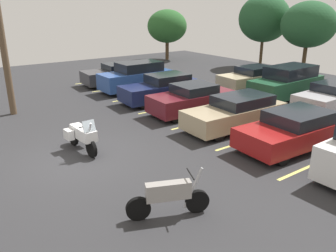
{
  "coord_description": "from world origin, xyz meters",
  "views": [
    {
      "loc": [
        10.71,
        -3.8,
        5.1
      ],
      "look_at": [
        1.02,
        3.12,
        0.89
      ],
      "focal_mm": 36.53,
      "sensor_mm": 36.0,
      "label": 1
    }
  ],
  "objects_px": {
    "motorcycle_touring": "(82,135)",
    "car_tan": "(236,112)",
    "car_blue": "(136,77)",
    "car_charcoal": "(117,74)",
    "car_navy": "(164,88)",
    "utility_pole": "(0,24)",
    "car_red": "(295,129)",
    "motorcycle_second": "(169,196)",
    "car_far_champagne": "(253,78)",
    "car_far_green": "(287,83)",
    "car_far_silver": "(334,96)",
    "car_maroon": "(192,99)"
  },
  "relations": [
    {
      "from": "car_charcoal",
      "to": "car_navy",
      "type": "distance_m",
      "value": 5.52
    },
    {
      "from": "motorcycle_touring",
      "to": "car_maroon",
      "type": "relative_size",
      "value": 0.48
    },
    {
      "from": "car_far_green",
      "to": "car_red",
      "type": "bearing_deg",
      "value": -51.47
    },
    {
      "from": "motorcycle_touring",
      "to": "utility_pole",
      "type": "xyz_separation_m",
      "value": [
        -6.41,
        -1.02,
        3.67
      ]
    },
    {
      "from": "car_navy",
      "to": "motorcycle_touring",
      "type": "bearing_deg",
      "value": -57.95
    },
    {
      "from": "car_navy",
      "to": "car_far_green",
      "type": "height_order",
      "value": "car_far_green"
    },
    {
      "from": "car_far_green",
      "to": "car_maroon",
      "type": "bearing_deg",
      "value": -97.8
    },
    {
      "from": "car_blue",
      "to": "utility_pole",
      "type": "distance_m",
      "value": 8.3
    },
    {
      "from": "car_charcoal",
      "to": "car_far_champagne",
      "type": "distance_m",
      "value": 9.08
    },
    {
      "from": "car_blue",
      "to": "car_maroon",
      "type": "relative_size",
      "value": 1.03
    },
    {
      "from": "car_charcoal",
      "to": "utility_pole",
      "type": "height_order",
      "value": "utility_pole"
    },
    {
      "from": "motorcycle_touring",
      "to": "car_charcoal",
      "type": "distance_m",
      "value": 11.49
    },
    {
      "from": "car_maroon",
      "to": "car_far_green",
      "type": "height_order",
      "value": "car_far_green"
    },
    {
      "from": "car_tan",
      "to": "car_red",
      "type": "bearing_deg",
      "value": 4.39
    },
    {
      "from": "motorcycle_touring",
      "to": "car_tan",
      "type": "relative_size",
      "value": 0.44
    },
    {
      "from": "motorcycle_touring",
      "to": "motorcycle_second",
      "type": "height_order",
      "value": "motorcycle_touring"
    },
    {
      "from": "car_navy",
      "to": "utility_pole",
      "type": "bearing_deg",
      "value": -107.63
    },
    {
      "from": "car_charcoal",
      "to": "car_red",
      "type": "relative_size",
      "value": 0.95
    },
    {
      "from": "motorcycle_touring",
      "to": "car_blue",
      "type": "bearing_deg",
      "value": 137.62
    },
    {
      "from": "motorcycle_touring",
      "to": "car_navy",
      "type": "height_order",
      "value": "car_navy"
    },
    {
      "from": "car_far_silver",
      "to": "car_navy",
      "type": "bearing_deg",
      "value": -135.71
    },
    {
      "from": "car_blue",
      "to": "car_charcoal",
      "type": "bearing_deg",
      "value": -176.63
    },
    {
      "from": "car_red",
      "to": "car_far_green",
      "type": "bearing_deg",
      "value": 128.53
    },
    {
      "from": "utility_pole",
      "to": "car_navy",
      "type": "bearing_deg",
      "value": 72.37
    },
    {
      "from": "car_maroon",
      "to": "car_far_green",
      "type": "bearing_deg",
      "value": 82.2
    },
    {
      "from": "car_far_champagne",
      "to": "car_far_silver",
      "type": "height_order",
      "value": "car_far_champagne"
    },
    {
      "from": "car_far_silver",
      "to": "motorcycle_second",
      "type": "bearing_deg",
      "value": -77.2
    },
    {
      "from": "motorcycle_touring",
      "to": "car_tan",
      "type": "xyz_separation_m",
      "value": [
        1.43,
        6.49,
        0.07
      ]
    },
    {
      "from": "car_tan",
      "to": "car_red",
      "type": "xyz_separation_m",
      "value": [
        2.81,
        0.22,
        -0.01
      ]
    },
    {
      "from": "car_far_green",
      "to": "car_far_silver",
      "type": "relative_size",
      "value": 1.02
    },
    {
      "from": "car_charcoal",
      "to": "car_maroon",
      "type": "xyz_separation_m",
      "value": [
        8.23,
        -0.08,
        0.04
      ]
    },
    {
      "from": "car_charcoal",
      "to": "car_far_silver",
      "type": "distance_m",
      "value": 13.46
    },
    {
      "from": "car_red",
      "to": "car_charcoal",
      "type": "bearing_deg",
      "value": -178.62
    },
    {
      "from": "car_far_champagne",
      "to": "utility_pole",
      "type": "height_order",
      "value": "utility_pole"
    },
    {
      "from": "motorcycle_touring",
      "to": "car_red",
      "type": "xyz_separation_m",
      "value": [
        4.24,
        6.7,
        0.07
      ]
    },
    {
      "from": "car_charcoal",
      "to": "car_tan",
      "type": "relative_size",
      "value": 0.95
    },
    {
      "from": "car_far_champagne",
      "to": "utility_pole",
      "type": "distance_m",
      "value": 14.72
    },
    {
      "from": "motorcycle_touring",
      "to": "car_far_green",
      "type": "relative_size",
      "value": 0.44
    },
    {
      "from": "motorcycle_touring",
      "to": "car_tan",
      "type": "height_order",
      "value": "car_tan"
    },
    {
      "from": "car_blue",
      "to": "car_tan",
      "type": "distance_m",
      "value": 8.57
    },
    {
      "from": "car_charcoal",
      "to": "car_far_champagne",
      "type": "bearing_deg",
      "value": 46.09
    },
    {
      "from": "motorcycle_touring",
      "to": "car_blue",
      "type": "relative_size",
      "value": 0.47
    },
    {
      "from": "motorcycle_touring",
      "to": "motorcycle_second",
      "type": "distance_m",
      "value": 5.18
    },
    {
      "from": "car_far_silver",
      "to": "car_charcoal",
      "type": "bearing_deg",
      "value": -152.09
    },
    {
      "from": "car_blue",
      "to": "car_far_champagne",
      "type": "bearing_deg",
      "value": 58.83
    },
    {
      "from": "car_red",
      "to": "car_tan",
      "type": "bearing_deg",
      "value": -175.61
    },
    {
      "from": "motorcycle_second",
      "to": "car_charcoal",
      "type": "distance_m",
      "value": 15.98
    },
    {
      "from": "car_charcoal",
      "to": "motorcycle_touring",
      "type": "bearing_deg",
      "value": -33.66
    },
    {
      "from": "car_charcoal",
      "to": "car_red",
      "type": "distance_m",
      "value": 13.81
    },
    {
      "from": "car_red",
      "to": "utility_pole",
      "type": "xyz_separation_m",
      "value": [
        -10.66,
        -7.72,
        3.6
      ]
    }
  ]
}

